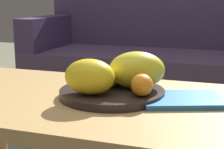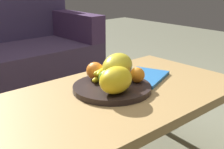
# 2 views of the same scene
# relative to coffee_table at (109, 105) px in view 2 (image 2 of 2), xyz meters

# --- Properties ---
(coffee_table) EXTENTS (1.26, 0.66, 0.44)m
(coffee_table) POSITION_rel_coffee_table_xyz_m (0.00, 0.00, 0.00)
(coffee_table) COLOR tan
(coffee_table) RESTS_ON ground_plane
(fruit_bowl) EXTENTS (0.34, 0.34, 0.03)m
(fruit_bowl) POSITION_rel_coffee_table_xyz_m (0.05, 0.03, 0.06)
(fruit_bowl) COLOR #2C211F
(fruit_bowl) RESTS_ON coffee_table
(melon_large_front) EXTENTS (0.22, 0.18, 0.12)m
(melon_large_front) POSITION_rel_coffee_table_xyz_m (0.12, 0.07, 0.13)
(melon_large_front) COLOR yellow
(melon_large_front) RESTS_ON fruit_bowl
(melon_smaller_beside) EXTENTS (0.17, 0.13, 0.11)m
(melon_smaller_beside) POSITION_rel_coffee_table_xyz_m (-0.00, -0.04, 0.12)
(melon_smaller_beside) COLOR yellow
(melon_smaller_beside) RESTS_ON fruit_bowl
(orange_front) EXTENTS (0.08, 0.08, 0.08)m
(orange_front) POSITION_rel_coffee_table_xyz_m (0.04, 0.15, 0.11)
(orange_front) COLOR orange
(orange_front) RESTS_ON fruit_bowl
(orange_left) EXTENTS (0.07, 0.07, 0.07)m
(orange_left) POSITION_rel_coffee_table_xyz_m (0.16, -0.01, 0.10)
(orange_left) COLOR orange
(orange_left) RESTS_ON fruit_bowl
(apple_front) EXTENTS (0.07, 0.07, 0.07)m
(apple_front) POSITION_rel_coffee_table_xyz_m (0.03, 0.05, 0.10)
(apple_front) COLOR #6B9F28
(apple_front) RESTS_ON fruit_bowl
(banana_bunch) EXTENTS (0.17, 0.13, 0.06)m
(banana_bunch) POSITION_rel_coffee_table_xyz_m (0.07, 0.11, 0.10)
(banana_bunch) COLOR yellow
(banana_bunch) RESTS_ON fruit_bowl
(magazine) EXTENTS (0.30, 0.26, 0.02)m
(magazine) POSITION_rel_coffee_table_xyz_m (0.27, 0.05, 0.05)
(magazine) COLOR #296FBA
(magazine) RESTS_ON coffee_table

